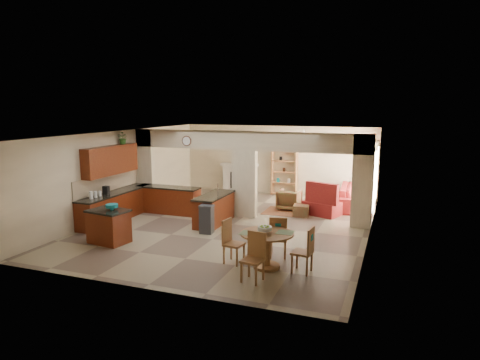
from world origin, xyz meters
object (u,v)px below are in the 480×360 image
(dining_table, at_px, (267,245))
(armchair, at_px, (289,200))
(kitchen_island, at_px, (109,226))
(sofa, at_px, (355,197))

(dining_table, distance_m, armchair, 5.58)
(dining_table, height_order, armchair, dining_table)
(kitchen_island, height_order, armchair, kitchen_island)
(dining_table, bearing_deg, sofa, 78.91)
(sofa, relative_size, armchair, 3.42)
(armchair, bearing_deg, dining_table, 102.13)
(kitchen_island, relative_size, armchair, 1.45)
(dining_table, bearing_deg, armchair, 98.57)
(dining_table, relative_size, armchair, 1.54)
(kitchen_island, distance_m, armchair, 6.38)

